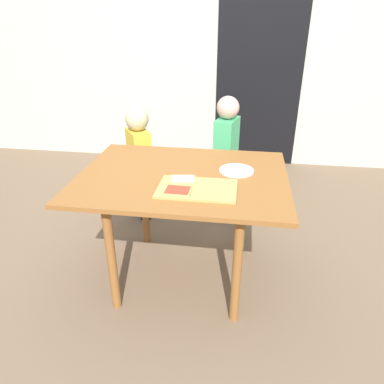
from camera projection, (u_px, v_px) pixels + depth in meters
ground_plane at (184, 273)px, 2.37m from camera, size 16.00×16.00×0.00m
house_wall_back at (217, 39)px, 3.74m from camera, size 8.00×0.20×2.65m
house_door at (259, 73)px, 3.74m from camera, size 0.90×0.02×2.00m
dining_table at (183, 188)px, 2.08m from camera, size 1.20×0.92×0.72m
cutting_board at (197, 189)px, 1.86m from camera, size 0.42×0.27×0.01m
pizza_slice_far_left at (183, 180)px, 1.93m from camera, size 0.15×0.12×0.02m
pizza_slice_near_left at (178, 191)px, 1.80m from camera, size 0.14×0.11×0.02m
plate_white_right at (236, 170)px, 2.09m from camera, size 0.20×0.20×0.01m
child_left at (139, 156)px, 2.83m from camera, size 0.25×0.28×0.93m
child_right at (226, 151)px, 2.80m from camera, size 0.19×0.27×1.02m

